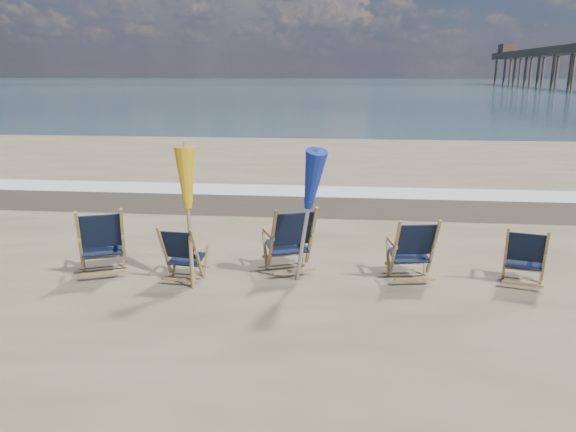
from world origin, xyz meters
name	(u,v)px	position (x,y,z in m)	size (l,w,h in m)	color
ocean	(346,85)	(0.00, 128.00, 0.00)	(400.00, 400.00, 0.00)	#36505A
surf_foam	(313,191)	(0.00, 8.30, 0.00)	(200.00, 1.40, 0.01)	silver
wet_sand_strip	(309,204)	(0.00, 6.80, 0.00)	(200.00, 2.60, 0.00)	#42362A
beach_chair_0	(123,241)	(-2.45, 1.83, 0.55)	(0.70, 0.79, 1.10)	black
beach_chair_1	(196,255)	(-1.26, 1.56, 0.44)	(0.57, 0.64, 0.89)	black
beach_chair_2	(311,239)	(0.36, 2.22, 0.55)	(0.70, 0.79, 1.10)	black
beach_chair_3	(433,250)	(2.14, 2.00, 0.50)	(0.64, 0.72, 1.00)	black
beach_chair_4	(545,259)	(3.65, 1.87, 0.46)	(0.59, 0.66, 0.92)	black
umbrella_yellow	(188,186)	(-1.32, 1.49, 1.47)	(0.30, 0.30, 1.98)	#A17F48
umbrella_blue	(306,181)	(0.30, 1.67, 1.54)	(0.30, 0.30, 2.06)	#A5A5AD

